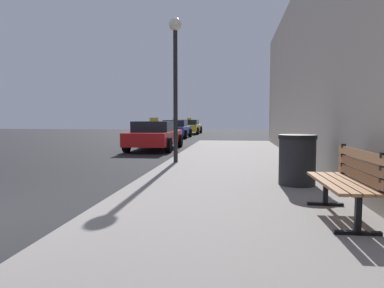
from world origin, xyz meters
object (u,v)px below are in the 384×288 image
at_px(trash_bin, 297,160).
at_px(street_lamp, 175,63).
at_px(car_red, 155,135).
at_px(car_yellow, 190,127).
at_px(car_blue, 176,129).
at_px(bench, 348,178).

bearing_deg(trash_bin, street_lamp, 132.26).
xyz_separation_m(car_red, car_yellow, (-0.54, 16.20, -0.00)).
xyz_separation_m(trash_bin, street_lamp, (-2.84, 3.12, 2.31)).
distance_m(car_blue, car_yellow, 6.68).
bearing_deg(bench, car_red, 113.37).
bearing_deg(street_lamp, bench, -60.18).
relative_size(car_blue, car_yellow, 0.90).
distance_m(bench, street_lamp, 6.59).
bearing_deg(bench, street_lamp, 118.79).
bearing_deg(street_lamp, car_red, 108.65).
distance_m(street_lamp, car_yellow, 21.99).
bearing_deg(car_yellow, street_lamp, -83.68).
bearing_deg(car_blue, car_yellow, 88.93).
distance_m(bench, car_yellow, 27.65).
height_order(trash_bin, car_blue, car_blue).
bearing_deg(trash_bin, bench, -83.99).
bearing_deg(trash_bin, car_yellow, 101.92).
distance_m(bench, trash_bin, 2.25).
distance_m(bench, car_blue, 21.18).
distance_m(car_red, car_blue, 9.55).
bearing_deg(car_yellow, trash_bin, -78.08).
bearing_deg(trash_bin, car_red, 118.53).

